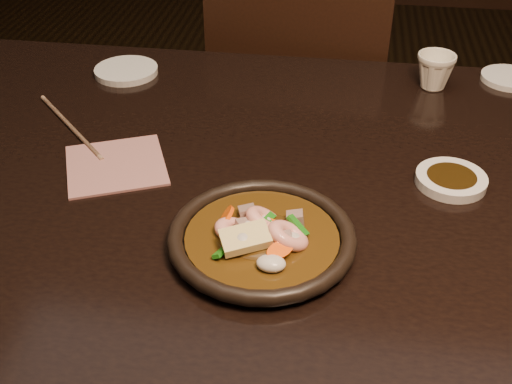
# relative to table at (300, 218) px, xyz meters

# --- Properties ---
(table) EXTENTS (1.60, 0.90, 0.75)m
(table) POSITION_rel_table_xyz_m (0.00, 0.00, 0.00)
(table) COLOR black
(table) RESTS_ON floor
(chair) EXTENTS (0.47, 0.47, 0.90)m
(chair) POSITION_rel_table_xyz_m (-0.05, 0.63, -0.19)
(chair) COLOR black
(chair) RESTS_ON floor
(plate) EXTENTS (0.25, 0.25, 0.03)m
(plate) POSITION_rel_table_xyz_m (-0.04, -0.17, 0.09)
(plate) COLOR black
(plate) RESTS_ON table
(stirfry) EXTENTS (0.13, 0.13, 0.05)m
(stirfry) POSITION_rel_table_xyz_m (-0.04, -0.17, 0.09)
(stirfry) COLOR #3A250A
(stirfry) RESTS_ON plate
(soy_dish) EXTENTS (0.11, 0.11, 0.01)m
(soy_dish) POSITION_rel_table_xyz_m (0.22, 0.02, 0.08)
(soy_dish) COLOR silver
(soy_dish) RESTS_ON table
(saucer_left) EXTENTS (0.13, 0.13, 0.01)m
(saucer_left) POSITION_rel_table_xyz_m (-0.38, 0.32, 0.08)
(saucer_left) COLOR silver
(saucer_left) RESTS_ON table
(saucer_right) EXTENTS (0.11, 0.11, 0.01)m
(saucer_right) POSITION_rel_table_xyz_m (0.37, 0.40, 0.08)
(saucer_right) COLOR silver
(saucer_right) RESTS_ON table
(tea_cup) EXTENTS (0.09, 0.09, 0.07)m
(tea_cup) POSITION_rel_table_xyz_m (0.22, 0.34, 0.11)
(tea_cup) COLOR silver
(tea_cup) RESTS_ON table
(chopsticks) EXTENTS (0.19, 0.20, 0.01)m
(chopsticks) POSITION_rel_table_xyz_m (-0.41, 0.10, 0.08)
(chopsticks) COLOR #9E795A
(chopsticks) RESTS_ON table
(napkin) EXTENTS (0.20, 0.20, 0.00)m
(napkin) POSITION_rel_table_xyz_m (-0.29, -0.01, 0.08)
(napkin) COLOR #9F6561
(napkin) RESTS_ON table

